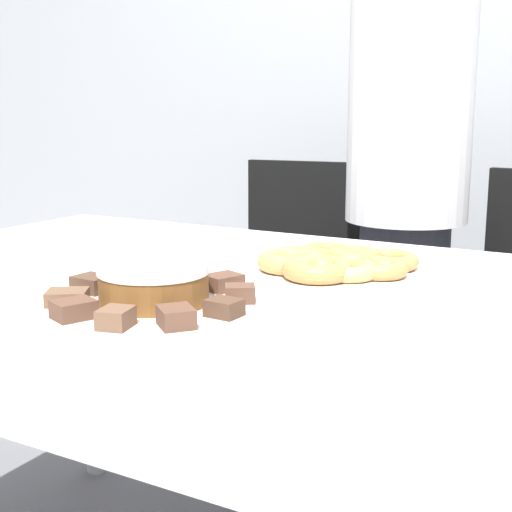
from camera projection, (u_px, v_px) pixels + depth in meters
wall_back at (479, 45)px, 2.51m from camera, size 8.00×0.05×2.60m
table at (246, 333)px, 1.22m from camera, size 1.74×1.10×0.77m
person_standing at (406, 200)px, 2.01m from camera, size 0.34×0.34×1.57m
office_chair_left at (289, 313)px, 2.28m from camera, size 0.49×0.49×0.91m
plate_cake at (154, 306)px, 1.09m from camera, size 0.36×0.36×0.01m
plate_donuts at (340, 273)px, 1.31m from camera, size 0.32×0.32×0.01m
frosted_cake at (154, 284)px, 1.08m from camera, size 0.17×0.17×0.06m
lamington_0 at (74, 309)px, 1.00m from camera, size 0.06×0.07×0.03m
lamington_1 at (116, 318)px, 0.96m from camera, size 0.05×0.06×0.03m
lamington_2 at (176, 317)px, 0.96m from camera, size 0.07×0.07×0.03m
lamington_3 at (224, 308)px, 1.01m from camera, size 0.05×0.04×0.02m
lamington_4 at (240, 294)px, 1.09m from camera, size 0.06×0.06×0.03m
lamington_5 at (223, 282)px, 1.17m from camera, size 0.06×0.07×0.03m
lamington_6 at (185, 275)px, 1.21m from camera, size 0.05×0.05×0.03m
lamington_7 at (137, 277)px, 1.20m from camera, size 0.06×0.06×0.03m
lamington_8 at (93, 284)px, 1.15m from camera, size 0.06×0.05×0.03m
lamington_9 at (67, 297)px, 1.08m from camera, size 0.08×0.07×0.02m
donut_0 at (341, 262)px, 1.31m from camera, size 0.13×0.13×0.03m
donut_1 at (380, 268)px, 1.26m from camera, size 0.10×0.10×0.03m
donut_2 at (386, 261)px, 1.32m from camera, size 0.12×0.12×0.03m
donut_3 at (354, 257)px, 1.35m from camera, size 0.10×0.10×0.03m
donut_4 at (327, 252)px, 1.40m from camera, size 0.11×0.11×0.03m
donut_5 at (301, 257)px, 1.36m from camera, size 0.11×0.11×0.03m
donut_6 at (291, 261)px, 1.30m from camera, size 0.12×0.12×0.04m
donut_7 at (317, 269)px, 1.24m from camera, size 0.13×0.13×0.03m
donut_8 at (346, 270)px, 1.25m from camera, size 0.11×0.11×0.03m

